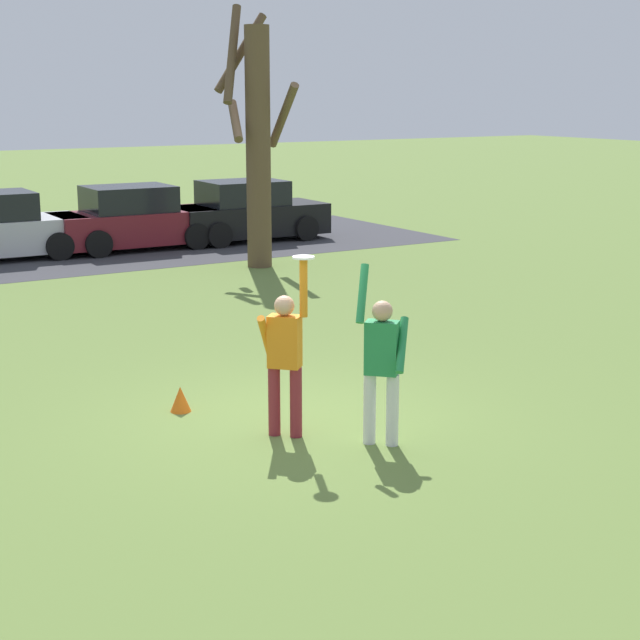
{
  "coord_description": "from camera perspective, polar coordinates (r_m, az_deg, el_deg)",
  "views": [
    {
      "loc": [
        -5.78,
        -9.97,
        3.87
      ],
      "look_at": [
        0.01,
        -0.55,
        1.35
      ],
      "focal_mm": 56.23,
      "sensor_mm": 36.0,
      "label": 1
    }
  ],
  "objects": [
    {
      "name": "parked_car_maroon",
      "position": [
        25.76,
        -10.55,
        5.61
      ],
      "size": [
        4.14,
        2.11,
        1.59
      ],
      "rotation": [
        0.0,
        0.0,
        -0.02
      ],
      "color": "maroon",
      "rests_on": "ground_plane"
    },
    {
      "name": "parked_car_black",
      "position": [
        26.91,
        -4.19,
        6.09
      ],
      "size": [
        4.14,
        2.11,
        1.59
      ],
      "rotation": [
        0.0,
        0.0,
        -0.02
      ],
      "color": "black",
      "rests_on": "ground_plane"
    },
    {
      "name": "person_catcher",
      "position": [
        11.35,
        -2.02,
        -1.91
      ],
      "size": [
        0.55,
        0.56,
        2.08
      ],
      "rotation": [
        0.0,
        0.0,
        -0.81
      ],
      "color": "maroon",
      "rests_on": "ground_plane"
    },
    {
      "name": "frisbee_disc",
      "position": [
        11.06,
        -0.95,
        3.58
      ],
      "size": [
        0.25,
        0.25,
        0.02
      ],
      "primitive_type": "cylinder",
      "color": "white",
      "rests_on": "person_catcher"
    },
    {
      "name": "field_cone_orange",
      "position": [
        12.56,
        -7.95,
        -4.48
      ],
      "size": [
        0.26,
        0.26,
        0.32
      ],
      "primitive_type": "cone",
      "color": "orange",
      "rests_on": "ground_plane"
    },
    {
      "name": "bare_tree_tall",
      "position": [
        22.59,
        -3.62,
        10.27
      ],
      "size": [
        1.67,
        1.65,
        5.77
      ],
      "color": "brown",
      "rests_on": "ground_plane"
    },
    {
      "name": "ground_plane",
      "position": [
        12.16,
        -1.38,
        -5.73
      ],
      "size": [
        120.0,
        120.0,
        0.0
      ],
      "primitive_type": "plane",
      "color": "olive"
    },
    {
      "name": "person_defender",
      "position": [
        11.09,
        3.53,
        -2.29
      ],
      "size": [
        0.65,
        0.66,
        2.05
      ],
      "rotation": [
        0.0,
        0.0,
        2.33
      ],
      "color": "silver",
      "rests_on": "ground_plane"
    }
  ]
}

